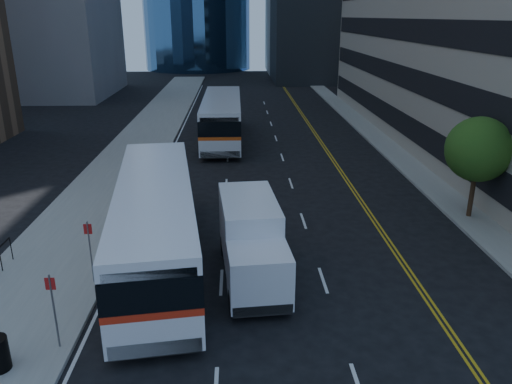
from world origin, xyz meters
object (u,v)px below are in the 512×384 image
(bus_rear, at_px, (222,117))
(street_tree, at_px, (479,150))
(bus_front, at_px, (156,221))
(box_truck, at_px, (251,240))

(bus_rear, bearing_deg, street_tree, -53.26)
(bus_front, distance_m, bus_rear, 21.75)
(street_tree, distance_m, bus_rear, 21.80)
(bus_front, relative_size, box_truck, 2.15)
(street_tree, bearing_deg, box_truck, -153.61)
(bus_front, bearing_deg, bus_rear, 76.65)
(bus_front, xyz_separation_m, box_truck, (3.87, -1.39, -0.32))
(street_tree, height_order, bus_rear, street_tree)
(bus_rear, bearing_deg, box_truck, -85.79)
(street_tree, xyz_separation_m, bus_rear, (-13.00, 17.42, -1.71))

